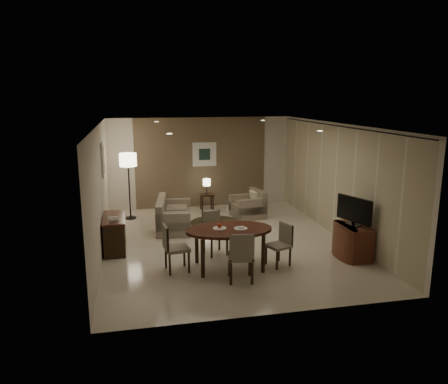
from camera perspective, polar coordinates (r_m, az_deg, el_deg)
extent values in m
cube|color=beige|center=(10.21, 0.24, -6.55)|extent=(5.50, 7.00, 0.00)
cube|color=white|center=(9.67, 0.25, 8.75)|extent=(5.50, 7.00, 0.00)
cube|color=brown|center=(13.24, -3.01, 3.87)|extent=(5.50, 0.00, 2.70)
cube|color=beige|center=(9.66, -15.91, 0.16)|extent=(0.00, 7.00, 2.70)
cube|color=beige|center=(10.77, 14.69, 1.48)|extent=(0.00, 7.00, 2.70)
cube|color=brown|center=(13.22, -3.00, 3.86)|extent=(3.96, 0.03, 2.70)
cylinder|color=black|center=(10.58, 14.74, 8.34)|extent=(0.03, 6.80, 0.03)
cube|color=silver|center=(13.18, -2.57, 4.94)|extent=(0.72, 0.03, 0.72)
cube|color=#1A2F27|center=(13.17, -2.56, 4.93)|extent=(0.34, 0.01, 0.34)
cube|color=silver|center=(10.75, -15.53, 4.12)|extent=(0.03, 0.60, 0.80)
cube|color=gray|center=(10.75, -15.45, 4.12)|extent=(0.01, 0.46, 0.64)
cylinder|color=white|center=(7.68, -7.15, 7.56)|extent=(0.10, 0.10, 0.01)
cylinder|color=white|center=(8.40, 12.41, 7.79)|extent=(0.10, 0.10, 0.01)
cylinder|color=white|center=(11.26, -8.82, 9.06)|extent=(0.10, 0.10, 0.01)
cylinder|color=white|center=(11.77, 5.10, 9.30)|extent=(0.10, 0.10, 0.01)
cylinder|color=white|center=(8.52, -0.59, -4.76)|extent=(0.26, 0.26, 0.02)
cylinder|color=white|center=(8.51, 2.19, -4.78)|extent=(0.26, 0.26, 0.02)
sphere|color=#AB2813|center=(8.50, -0.59, -4.42)|extent=(0.09, 0.09, 0.09)
cube|color=white|center=(8.50, 2.19, -4.63)|extent=(0.12, 0.08, 0.03)
cylinder|color=#3B3221|center=(11.73, -1.14, -3.97)|extent=(1.33, 1.33, 0.01)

